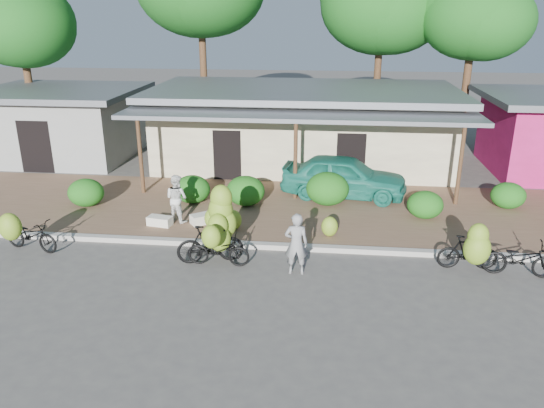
{
  "coord_description": "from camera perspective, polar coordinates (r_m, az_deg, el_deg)",
  "views": [
    {
      "loc": [
        1.12,
        -11.8,
        6.46
      ],
      "look_at": [
        -0.43,
        2.45,
        1.2
      ],
      "focal_mm": 35.0,
      "sensor_mm": 36.0,
      "label": 1
    }
  ],
  "objects": [
    {
      "name": "ground",
      "position": [
        13.5,
        0.68,
        -8.44
      ],
      "size": [
        100.0,
        100.0,
        0.0
      ],
      "primitive_type": "plane",
      "color": "#4F4C4A",
      "rests_on": "ground"
    },
    {
      "name": "sidewalk",
      "position": [
        18.01,
        2.23,
        -0.68
      ],
      "size": [
        60.0,
        6.0,
        0.12
      ],
      "primitive_type": "cube",
      "color": "brown",
      "rests_on": "ground"
    },
    {
      "name": "curb",
      "position": [
        15.25,
        1.42,
        -4.61
      ],
      "size": [
        60.0,
        0.25,
        0.15
      ],
      "primitive_type": "cube",
      "color": "#A8A399",
      "rests_on": "ground"
    },
    {
      "name": "shop_main",
      "position": [
        23.25,
        3.35,
        8.36
      ],
      "size": [
        13.0,
        8.5,
        3.35
      ],
      "color": "beige",
      "rests_on": "ground"
    },
    {
      "name": "shop_grey",
      "position": [
        26.27,
        -21.63,
        8.12
      ],
      "size": [
        7.0,
        6.0,
        3.15
      ],
      "color": "gray",
      "rests_on": "ground"
    },
    {
      "name": "tree_back_left",
      "position": [
        28.99,
        -25.77,
        17.36
      ],
      "size": [
        5.22,
        5.11,
        7.94
      ],
      "color": "#543721",
      "rests_on": "ground"
    },
    {
      "name": "tree_center_right",
      "position": [
        28.5,
        11.34,
        20.51
      ],
      "size": [
        6.1,
        6.06,
        9.13
      ],
      "color": "#543721",
      "rests_on": "ground"
    },
    {
      "name": "tree_near_right",
      "position": [
        27.13,
        20.51,
        18.58
      ],
      "size": [
        4.98,
        4.85,
        8.13
      ],
      "color": "#543721",
      "rests_on": "ground"
    },
    {
      "name": "hedge_0",
      "position": [
        19.17,
        -19.38,
        1.16
      ],
      "size": [
        1.22,
        1.1,
        0.95
      ],
      "primitive_type": "ellipsoid",
      "color": "#165413",
      "rests_on": "sidewalk"
    },
    {
      "name": "hedge_1",
      "position": [
        18.6,
        -8.58,
        1.58
      ],
      "size": [
        1.25,
        1.12,
        0.97
      ],
      "primitive_type": "ellipsoid",
      "color": "#165413",
      "rests_on": "sidewalk"
    },
    {
      "name": "hedge_2",
      "position": [
        18.17,
        -2.86,
        1.42
      ],
      "size": [
        1.32,
        1.19,
        1.03
      ],
      "primitive_type": "ellipsoid",
      "color": "#165413",
      "rests_on": "sidewalk"
    },
    {
      "name": "hedge_3",
      "position": [
        18.27,
        6.0,
        1.64
      ],
      "size": [
        1.48,
        1.33,
        1.15
      ],
      "primitive_type": "ellipsoid",
      "color": "#165413",
      "rests_on": "sidewalk"
    },
    {
      "name": "hedge_4",
      "position": [
        17.73,
        16.15,
        -0.08
      ],
      "size": [
        1.15,
        1.04,
        0.9
      ],
      "primitive_type": "ellipsoid",
      "color": "#165413",
      "rests_on": "sidewalk"
    },
    {
      "name": "hedge_5",
      "position": [
        19.6,
        24.07,
        0.84
      ],
      "size": [
        1.15,
        1.03,
        0.89
      ],
      "primitive_type": "ellipsoid",
      "color": "#165413",
      "rests_on": "sidewalk"
    },
    {
      "name": "bike_far_left",
      "position": [
        16.39,
        -24.86,
        -2.9
      ],
      "size": [
        1.85,
        1.41,
        1.36
      ],
      "rotation": [
        0.0,
        0.0,
        1.32
      ],
      "color": "black",
      "rests_on": "ground"
    },
    {
      "name": "bike_left",
      "position": [
        14.3,
        -6.65,
        -4.18
      ],
      "size": [
        1.87,
        1.34,
        1.34
      ],
      "rotation": [
        0.0,
        0.0,
        1.86
      ],
      "color": "black",
      "rests_on": "ground"
    },
    {
      "name": "bike_center",
      "position": [
        14.35,
        -5.6,
        -2.96
      ],
      "size": [
        1.69,
        1.15,
        2.09
      ],
      "rotation": [
        0.0,
        0.0,
        1.55
      ],
      "color": "black",
      "rests_on": "ground"
    },
    {
      "name": "bike_right",
      "position": [
        14.59,
        20.67,
        -4.58
      ],
      "size": [
        1.59,
        1.19,
        1.53
      ],
      "rotation": [
        0.0,
        0.0,
        1.61
      ],
      "color": "black",
      "rests_on": "ground"
    },
    {
      "name": "bike_far_right",
      "position": [
        15.02,
        25.13,
        -5.36
      ],
      "size": [
        1.88,
        0.83,
        0.96
      ],
      "rotation": [
        0.0,
        0.0,
        1.46
      ],
      "color": "black",
      "rests_on": "ground"
    },
    {
      "name": "loose_banana_a",
      "position": [
        16.33,
        -6.37,
        -1.58
      ],
      "size": [
        0.53,
        0.45,
        0.66
      ],
      "primitive_type": "ellipsoid",
      "color": "#8FA729",
      "rests_on": "sidewalk"
    },
    {
      "name": "loose_banana_b",
      "position": [
        16.19,
        -4.19,
        -1.72
      ],
      "size": [
        0.51,
        0.44,
        0.64
      ],
      "primitive_type": "ellipsoid",
      "color": "#8FA729",
      "rests_on": "sidewalk"
    },
    {
      "name": "loose_banana_c",
      "position": [
        15.8,
        6.22,
        -2.42
      ],
      "size": [
        0.49,
        0.42,
        0.61
      ],
      "primitive_type": "ellipsoid",
      "color": "#8FA729",
      "rests_on": "sidewalk"
    },
    {
      "name": "sack_near",
      "position": [
        16.88,
        -7.28,
        -1.53
      ],
      "size": [
        0.92,
        0.84,
        0.3
      ],
      "primitive_type": "cube",
      "rotation": [
        0.0,
        0.0,
        0.66
      ],
      "color": "silver",
      "rests_on": "sidewalk"
    },
    {
      "name": "sack_far",
      "position": [
        16.93,
        -11.97,
        -1.79
      ],
      "size": [
        0.81,
        0.51,
        0.28
      ],
      "primitive_type": "cube",
      "rotation": [
        0.0,
        0.0,
        -0.19
      ],
      "color": "silver",
      "rests_on": "sidewalk"
    },
    {
      "name": "vendor",
      "position": [
        13.6,
        2.62,
        -4.31
      ],
      "size": [
        0.63,
        0.43,
        1.67
      ],
      "primitive_type": "imported",
      "rotation": [
        0.0,
        0.0,
        3.19
      ],
      "color": "gray",
      "rests_on": "ground"
    },
    {
      "name": "bystander",
      "position": [
        16.94,
        -10.22,
        0.62
      ],
      "size": [
        0.92,
        0.85,
        1.54
      ],
      "primitive_type": "imported",
      "rotation": [
        0.0,
        0.0,
        2.7
      ],
      "color": "silver",
      "rests_on": "sidewalk"
    },
    {
      "name": "teal_van",
      "position": [
        19.13,
        7.74,
        2.99
      ],
      "size": [
        4.63,
        2.36,
        1.51
      ],
      "primitive_type": "imported",
      "rotation": [
        0.0,
        0.0,
        1.44
      ],
      "color": "#1A7561",
      "rests_on": "sidewalk"
    }
  ]
}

